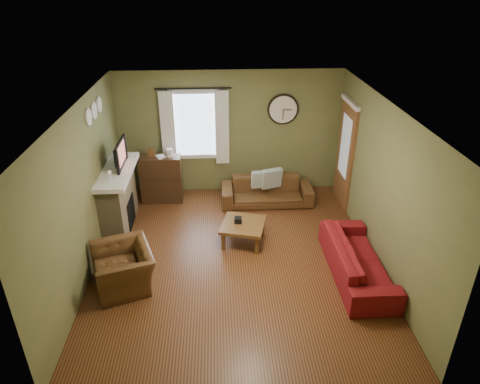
{
  "coord_description": "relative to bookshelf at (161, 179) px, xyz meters",
  "views": [
    {
      "loc": [
        -0.25,
        -5.87,
        4.3
      ],
      "look_at": [
        0.1,
        0.4,
        1.05
      ],
      "focal_mm": 32.0,
      "sensor_mm": 36.0,
      "label": 1
    }
  ],
  "objects": [
    {
      "name": "pillow_left",
      "position": [
        2.26,
        -0.21,
        0.06
      ],
      "size": [
        0.43,
        0.24,
        0.41
      ],
      "primitive_type": "cube",
      "rotation": [
        0.0,
        0.0,
        0.31
      ],
      "color": "#96A39E",
      "rests_on": "sofa_brown"
    },
    {
      "name": "ceiling",
      "position": [
        1.42,
        -2.14,
        2.11
      ],
      "size": [
        4.6,
        5.2,
        0.0
      ],
      "primitive_type": "cube",
      "color": "white",
      "rests_on": "ground"
    },
    {
      "name": "firebox",
      "position": [
        -0.49,
        -0.99,
        -0.19
      ],
      "size": [
        0.04,
        0.6,
        0.55
      ],
      "primitive_type": "cube",
      "color": "black",
      "rests_on": "fireplace"
    },
    {
      "name": "wall_clock",
      "position": [
        2.52,
        0.41,
        1.31
      ],
      "size": [
        0.64,
        0.06,
        0.64
      ],
      "primitive_type": null,
      "color": "white",
      "rests_on": "wall_back"
    },
    {
      "name": "fireplace",
      "position": [
        -0.68,
        -0.99,
        0.06
      ],
      "size": [
        0.4,
        1.4,
        1.1
      ],
      "primitive_type": "cube",
      "color": "#98805E",
      "rests_on": "floor"
    },
    {
      "name": "tv_screen",
      "position": [
        -0.55,
        -0.84,
        0.92
      ],
      "size": [
        0.02,
        0.62,
        0.36
      ],
      "primitive_type": "cube",
      "color": "#994C3F",
      "rests_on": "mantel"
    },
    {
      "name": "tv",
      "position": [
        -0.63,
        -0.84,
        0.86
      ],
      "size": [
        0.08,
        0.6,
        0.35
      ],
      "primitive_type": "imported",
      "rotation": [
        0.0,
        0.0,
        1.57
      ],
      "color": "black",
      "rests_on": "mantel"
    },
    {
      "name": "sofa_brown",
      "position": [
        2.16,
        -0.22,
        -0.22
      ],
      "size": [
        1.85,
        0.72,
        0.54
      ],
      "primitive_type": "imported",
      "color": "#4A2F17",
      "rests_on": "floor"
    },
    {
      "name": "armchair",
      "position": [
        -0.3,
        -2.71,
        -0.18
      ],
      "size": [
        1.12,
        1.19,
        0.62
      ],
      "primitive_type": "imported",
      "rotation": [
        0.0,
        0.0,
        -1.22
      ],
      "color": "#4A2F17",
      "rests_on": "floor"
    },
    {
      "name": "medallion_left",
      "position": [
        -0.86,
        -1.34,
        1.76
      ],
      "size": [
        0.28,
        0.28,
        0.03
      ],
      "primitive_type": "cylinder",
      "color": "white",
      "rests_on": "wall_left"
    },
    {
      "name": "pillow_right",
      "position": [
        2.03,
        -0.25,
        0.06
      ],
      "size": [
        0.37,
        0.15,
        0.36
      ],
      "primitive_type": "cube",
      "rotation": [
        0.0,
        0.0,
        0.1
      ],
      "color": "#96A39E",
      "rests_on": "sofa_brown"
    },
    {
      "name": "medallion_right",
      "position": [
        -0.86,
        -0.64,
        1.76
      ],
      "size": [
        0.28,
        0.28,
        0.03
      ],
      "primitive_type": "cylinder",
      "color": "white",
      "rests_on": "wall_left"
    },
    {
      "name": "mantel",
      "position": [
        -0.65,
        -0.99,
        0.65
      ],
      "size": [
        0.58,
        1.6,
        0.08
      ],
      "primitive_type": "cube",
      "color": "white",
      "rests_on": "fireplace"
    },
    {
      "name": "wine_glass_a",
      "position": [
        -0.63,
        -1.55,
        0.79
      ],
      "size": [
        0.07,
        0.07,
        0.21
      ],
      "primitive_type": null,
      "color": "white",
      "rests_on": "mantel"
    },
    {
      "name": "curtain_right",
      "position": [
        1.27,
        0.34,
        0.96
      ],
      "size": [
        0.28,
        0.04,
        1.55
      ],
      "primitive_type": "cube",
      "color": "silver",
      "rests_on": "wall_back"
    },
    {
      "name": "wall_back",
      "position": [
        1.42,
        0.46,
        0.81
      ],
      "size": [
        4.6,
        0.0,
        2.6
      ],
      "primitive_type": "cube",
      "color": "olive",
      "rests_on": "ground"
    },
    {
      "name": "book",
      "position": [
        -0.04,
        -0.06,
        0.47
      ],
      "size": [
        0.25,
        0.28,
        0.02
      ],
      "primitive_type": "imported",
      "rotation": [
        0.0,
        0.0,
        0.45
      ],
      "color": "brown",
      "rests_on": "bookshelf"
    },
    {
      "name": "wall_right",
      "position": [
        3.72,
        -2.14,
        0.81
      ],
      "size": [
        0.0,
        5.2,
        2.6
      ],
      "primitive_type": "cube",
      "color": "olive",
      "rests_on": "ground"
    },
    {
      "name": "door",
      "position": [
        3.69,
        -0.29,
        0.56
      ],
      "size": [
        0.05,
        0.9,
        2.1
      ],
      "primitive_type": "cube",
      "color": "brown",
      "rests_on": "floor"
    },
    {
      "name": "floor",
      "position": [
        1.42,
        -2.14,
        -0.49
      ],
      "size": [
        4.6,
        5.2,
        0.0
      ],
      "primitive_type": "cube",
      "color": "#542E17",
      "rests_on": "ground"
    },
    {
      "name": "medallion_mid",
      "position": [
        -0.86,
        -0.99,
        1.76
      ],
      "size": [
        0.28,
        0.28,
        0.03
      ],
      "primitive_type": "cylinder",
      "color": "white",
      "rests_on": "wall_left"
    },
    {
      "name": "bookshelf",
      "position": [
        0.0,
        0.0,
        0.0
      ],
      "size": [
        0.83,
        0.35,
        0.99
      ],
      "primitive_type": null,
      "color": "#332012",
      "rests_on": "floor"
    },
    {
      "name": "sofa_red",
      "position": [
        3.32,
        -2.67,
        -0.2
      ],
      "size": [
        0.78,
        1.98,
        0.58
      ],
      "primitive_type": "imported",
      "rotation": [
        0.0,
        0.0,
        1.57
      ],
      "color": "maroon",
      "rests_on": "floor"
    },
    {
      "name": "wine_glass_b",
      "position": [
        -0.63,
        -1.5,
        0.79
      ],
      "size": [
        0.07,
        0.07,
        0.2
      ],
      "primitive_type": null,
      "color": "white",
      "rests_on": "mantel"
    },
    {
      "name": "curtain_rod",
      "position": [
        0.72,
        0.34,
        1.78
      ],
      "size": [
        0.03,
        0.03,
        1.5
      ],
      "primitive_type": "cylinder",
      "color": "black",
      "rests_on": "wall_back"
    },
    {
      "name": "window_pane",
      "position": [
        0.72,
        0.44,
        1.01
      ],
      "size": [
        1.0,
        0.02,
        1.3
      ],
      "primitive_type": null,
      "color": "silver",
      "rests_on": "wall_back"
    },
    {
      "name": "coffee_table",
      "position": [
        1.58,
        -1.66,
        -0.3
      ],
      "size": [
        0.89,
        0.89,
        0.39
      ],
      "primitive_type": null,
      "rotation": [
        0.0,
        0.0,
        -0.25
      ],
      "color": "brown",
      "rests_on": "floor"
    },
    {
      "name": "wall_front",
      "position": [
        1.42,
        -4.74,
        0.81
      ],
      "size": [
        4.6,
        0.0,
        2.6
      ],
      "primitive_type": "cube",
      "color": "olive",
      "rests_on": "ground"
    },
    {
      "name": "curtain_left",
      "position": [
        0.17,
        0.34,
        0.96
      ],
      "size": [
        0.28,
        0.04,
        1.55
      ],
      "primitive_type": "cube",
      "color": "silver",
      "rests_on": "wall_back"
    },
    {
      "name": "wall_left",
      "position": [
        -0.88,
        -2.14,
        0.81
      ],
      "size": [
        0.0,
        5.2,
        2.6
      ],
      "primitive_type": "cube",
      "color": "olive",
      "rests_on": "ground"
    },
    {
      "name": "tissue_box",
      "position": [
        1.49,
        -1.62,
        -0.09
      ],
      "size": [
        0.13,
        0.13,
        0.1
      ],
      "primitive_type": "cube",
      "rotation": [
        0.0,
        0.0,
        -0.07
      ],
      "color": "black",
      "rests_on": "coffee_table"
    }
  ]
}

